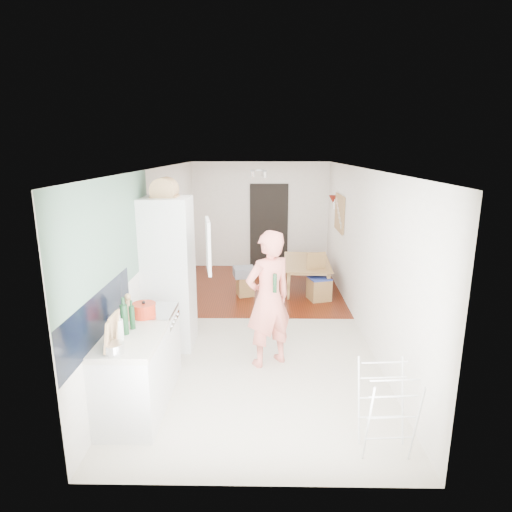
{
  "coord_description": "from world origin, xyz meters",
  "views": [
    {
      "loc": [
        0.06,
        -6.55,
        2.79
      ],
      "look_at": [
        -0.05,
        0.2,
        1.09
      ],
      "focal_mm": 30.0,
      "sensor_mm": 36.0,
      "label": 1
    }
  ],
  "objects_px": {
    "drying_rack": "(386,411)",
    "person": "(269,287)",
    "dining_table": "(308,277)",
    "dining_chair": "(319,278)",
    "stool": "(245,286)"
  },
  "relations": [
    {
      "from": "person",
      "to": "stool",
      "type": "height_order",
      "value": "person"
    },
    {
      "from": "dining_table",
      "to": "stool",
      "type": "height_order",
      "value": "dining_table"
    },
    {
      "from": "dining_table",
      "to": "stool",
      "type": "bearing_deg",
      "value": 114.11
    },
    {
      "from": "person",
      "to": "dining_table",
      "type": "xyz_separation_m",
      "value": [
        0.85,
        3.18,
        -0.82
      ]
    },
    {
      "from": "dining_table",
      "to": "stool",
      "type": "distance_m",
      "value": 1.36
    },
    {
      "from": "dining_chair",
      "to": "person",
      "type": "bearing_deg",
      "value": -127.95
    },
    {
      "from": "stool",
      "to": "drying_rack",
      "type": "relative_size",
      "value": 0.45
    },
    {
      "from": "dining_table",
      "to": "dining_chair",
      "type": "bearing_deg",
      "value": -166.01
    },
    {
      "from": "drying_rack",
      "to": "stool",
      "type": "bearing_deg",
      "value": 104.63
    },
    {
      "from": "person",
      "to": "dining_table",
      "type": "distance_m",
      "value": 3.39
    },
    {
      "from": "drying_rack",
      "to": "person",
      "type": "bearing_deg",
      "value": 118.05
    },
    {
      "from": "person",
      "to": "dining_chair",
      "type": "height_order",
      "value": "person"
    },
    {
      "from": "person",
      "to": "dining_chair",
      "type": "relative_size",
      "value": 2.41
    },
    {
      "from": "stool",
      "to": "person",
      "type": "bearing_deg",
      "value": -81.22
    },
    {
      "from": "dining_table",
      "to": "drying_rack",
      "type": "xyz_separation_m",
      "value": [
        0.22,
        -4.88,
        0.19
      ]
    }
  ]
}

